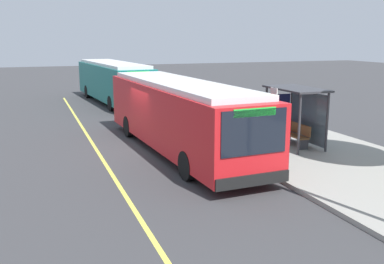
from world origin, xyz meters
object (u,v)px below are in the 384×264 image
at_px(transit_bus_main, 179,113).
at_px(route_sign_post, 273,115).
at_px(transit_bus_second, 113,81).
at_px(waiting_bench, 296,135).

height_order(transit_bus_main, route_sign_post, same).
height_order(transit_bus_main, transit_bus_second, same).
xyz_separation_m(transit_bus_main, transit_bus_second, (-15.14, 0.06, -0.00)).
bearing_deg(waiting_bench, transit_bus_main, -105.69).
xyz_separation_m(transit_bus_second, route_sign_post, (18.53, 2.39, 0.34)).
relative_size(transit_bus_second, waiting_bench, 7.49).
bearing_deg(transit_bus_second, waiting_bench, 16.08).
height_order(waiting_bench, route_sign_post, route_sign_post).
relative_size(transit_bus_main, transit_bus_second, 1.01).
xyz_separation_m(transit_bus_second, waiting_bench, (16.49, 4.75, -0.98)).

